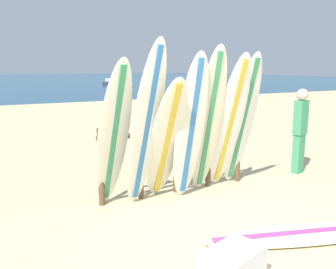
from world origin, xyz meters
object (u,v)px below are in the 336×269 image
surfboard_leaning_center (191,128)px  surfboard_leaning_far_right (242,121)px  surfboard_leaning_right (229,124)px  surfboard_lying_on_sand (310,234)px  surfboard_leaning_left (146,127)px  beachgoer_standing (300,127)px  surfboard_leaning_center_right (208,123)px  small_boat_offshore (109,82)px  surfboard_leaning_far_left (113,136)px  surfboard_rack (176,151)px  surfboard_leaning_center_left (166,141)px  cooler_box (233,267)px

surfboard_leaning_center → surfboard_leaning_far_right: surfboard_leaning_far_right is taller
surfboard_leaning_right → surfboard_lying_on_sand: bearing=-92.9°
surfboard_leaning_left → beachgoer_standing: size_ratio=1.49×
surfboard_leaning_center_right → surfboard_leaning_far_right: bearing=7.5°
surfboard_leaning_center → small_boat_offshore: bearing=74.1°
surfboard_leaning_far_left → surfboard_leaning_far_right: size_ratio=0.95×
surfboard_leaning_far_right → surfboard_leaning_right: bearing=-168.0°
surfboard_rack → surfboard_leaning_center_right: (0.39, -0.36, 0.50)m
surfboard_leaning_far_left → surfboard_leaning_center: 1.19m
surfboard_leaning_center_right → beachgoer_standing: surfboard_leaning_center_right is taller
surfboard_leaning_far_right → surfboard_lying_on_sand: (-0.42, -1.93, -1.13)m
surfboard_lying_on_sand → small_boat_offshore: size_ratio=1.29×
surfboard_leaning_center_left → small_boat_offshore: bearing=73.5°
surfboard_leaning_center → surfboard_lying_on_sand: 2.20m
surfboard_leaning_far_right → cooler_box: (-1.89, -2.28, -0.99)m
surfboard_rack → surfboard_leaning_far_left: surfboard_leaning_far_left is taller
surfboard_rack → surfboard_leaning_left: surfboard_leaning_left is taller
surfboard_leaning_center_right → small_boat_offshore: (9.68, 35.28, -0.96)m
small_boat_offshore → surfboard_leaning_center: bearing=-105.9°
surfboard_leaning_far_left → surfboard_leaning_center_right: surfboard_leaning_center_right is taller
surfboard_leaning_center_right → cooler_box: surfboard_leaning_center_right is taller
surfboard_lying_on_sand → surfboard_leaning_center: bearing=112.5°
surfboard_leaning_center → surfboard_leaning_far_right: 1.15m
surfboard_leaning_center → beachgoer_standing: 2.70m
surfboard_leaning_center → beachgoer_standing: bearing=6.7°
surfboard_leaning_left → surfboard_leaning_center: size_ratio=1.07×
beachgoer_standing → cooler_box: size_ratio=2.79×
surfboard_leaning_far_left → surfboard_leaning_right: surfboard_leaning_right is taller
surfboard_lying_on_sand → surfboard_leaning_center_left: bearing=120.9°
surfboard_leaning_center → surfboard_leaning_right: (0.82, 0.12, -0.00)m
surfboard_leaning_left → small_boat_offshore: 37.00m
surfboard_leaning_right → small_boat_offshore: surfboard_leaning_right is taller
surfboard_leaning_center → surfboard_lying_on_sand: (0.72, -1.74, -1.13)m
surfboard_leaning_right → surfboard_lying_on_sand: (-0.09, -1.86, -1.12)m
surfboard_leaning_far_left → surfboard_leaning_right: (2.00, -0.05, 0.05)m
surfboard_leaning_far_left → surfboard_leaning_left: (0.44, -0.16, 0.13)m
surfboard_rack → surfboard_lying_on_sand: 2.41m
surfboard_rack → cooler_box: (-0.75, -2.55, -0.53)m
surfboard_leaning_center_left → surfboard_leaning_center: size_ratio=0.85×
surfboard_lying_on_sand → surfboard_leaning_right: bearing=87.1°
small_boat_offshore → surfboard_leaning_center_right: bearing=-105.3°
surfboard_leaning_far_left → surfboard_leaning_right: size_ratio=0.96×
surfboard_leaning_right → cooler_box: surfboard_leaning_right is taller
surfboard_leaning_far_left → surfboard_lying_on_sand: size_ratio=0.79×
surfboard_leaning_center_left → surfboard_leaning_far_left: bearing=174.5°
surfboard_leaning_far_right → cooler_box: 3.12m
surfboard_rack → cooler_box: surfboard_rack is taller
cooler_box → surfboard_leaning_right: bearing=36.8°
surfboard_leaning_center → cooler_box: surfboard_leaning_center is taller
surfboard_leaning_center_right → surfboard_leaning_right: surfboard_leaning_center_right is taller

